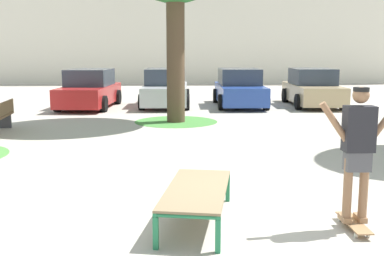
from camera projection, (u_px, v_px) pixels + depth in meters
The scene contains 10 objects.
ground_plane at pixel (224, 213), 6.52m from camera, with size 120.00×120.00×0.00m, color #B2AA9E.
building_facade at pixel (160, 5), 33.09m from camera, with size 37.94×4.00×10.73m, color silver.
skate_box at pixel (197, 191), 6.13m from camera, with size 1.08×2.00×0.46m.
skateboard at pixel (354, 223), 5.94m from camera, with size 0.21×0.80×0.09m.
skater at pixel (358, 145), 5.78m from camera, with size 1.00×0.28×1.69m.
grass_patch_mid_back at pixel (176, 122), 14.94m from camera, with size 2.61×2.61×0.01m, color #47893D.
car_red at pixel (90, 90), 18.57m from camera, with size 2.18×4.33×1.50m.
car_silver at pixel (166, 89), 19.09m from camera, with size 2.02×4.25×1.50m.
car_blue at pixel (239, 89), 19.10m from camera, with size 1.96×4.22×1.50m.
car_tan at pixel (312, 89), 19.22m from camera, with size 2.05×4.27×1.50m.
Camera 1 is at (-0.70, -6.22, 2.21)m, focal length 44.36 mm.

